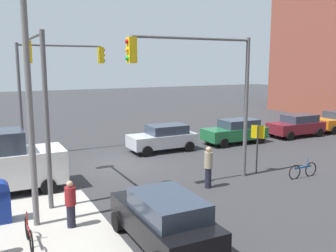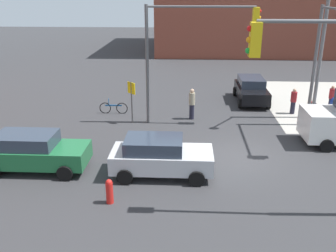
% 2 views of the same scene
% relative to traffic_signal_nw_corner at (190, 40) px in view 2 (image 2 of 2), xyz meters
% --- Properties ---
extents(ground_plane, '(120.00, 120.00, 0.00)m').
position_rel_traffic_signal_nw_corner_xyz_m(ground_plane, '(2.17, -4.50, -4.66)').
color(ground_plane, '#333335').
extents(traffic_signal_nw_corner, '(6.04, 0.36, 6.50)m').
position_rel_traffic_signal_nw_corner_xyz_m(traffic_signal_nw_corner, '(0.00, 0.00, 0.00)').
color(traffic_signal_nw_corner, '#59595B').
rests_on(traffic_signal_nw_corner, ground).
extents(traffic_signal_ne_corner, '(0.36, 4.75, 6.50)m').
position_rel_traffic_signal_nw_corner_xyz_m(traffic_signal_ne_corner, '(6.67, -1.78, -0.08)').
color(traffic_signal_ne_corner, '#59595B').
rests_on(traffic_signal_ne_corner, ground).
extents(street_lamp_corner, '(1.72, 2.27, 8.00)m').
position_rel_traffic_signal_nw_corner_xyz_m(street_lamp_corner, '(7.16, 0.99, 0.04)').
color(street_lamp_corner, slate).
rests_on(street_lamp_corner, ground).
extents(warning_sign_two_way, '(0.48, 0.48, 2.40)m').
position_rel_traffic_signal_nw_corner_xyz_m(warning_sign_two_way, '(-3.23, -0.16, -3.03)').
color(warning_sign_two_way, '#4C4C4C').
rests_on(warning_sign_two_way, ground).
extents(mailbox_blue, '(0.56, 0.64, 1.43)m').
position_rel_traffic_signal_nw_corner_xyz_m(mailbox_blue, '(8.37, 0.50, -3.90)').
color(mailbox_blue, navy).
rests_on(mailbox_blue, ground).
extents(fire_hydrant, '(0.26, 0.26, 0.94)m').
position_rel_traffic_signal_nw_corner_xyz_m(fire_hydrant, '(-2.83, -8.70, -4.18)').
color(fire_hydrant, red).
rests_on(fire_hydrant, ground).
extents(coupe_green, '(4.38, 2.02, 1.62)m').
position_rel_traffic_signal_nw_corner_xyz_m(coupe_green, '(-6.53, -6.23, -3.82)').
color(coupe_green, '#1E6638').
rests_on(coupe_green, ground).
extents(coupe_silver, '(4.13, 2.02, 1.62)m').
position_rel_traffic_signal_nw_corner_xyz_m(coupe_silver, '(-1.18, -6.42, -3.82)').
color(coupe_silver, '#B7BABF').
rests_on(coupe_silver, ground).
extents(coupe_black, '(2.02, 4.33, 1.62)m').
position_rel_traffic_signal_nw_corner_xyz_m(coupe_black, '(4.21, 4.52, -3.82)').
color(coupe_black, black).
rests_on(coupe_black, ground).
extents(pedestrian_crossing, '(0.36, 0.36, 1.59)m').
position_rel_traffic_signal_nw_corner_xyz_m(pedestrian_crossing, '(6.37, 2.00, -3.84)').
color(pedestrian_crossing, maroon).
rests_on(pedestrian_crossing, ground).
extents(pedestrian_waiting, '(0.36, 0.36, 1.59)m').
position_rel_traffic_signal_nw_corner_xyz_m(pedestrian_waiting, '(8.97, 2.90, -3.85)').
color(pedestrian_waiting, maroon).
rests_on(pedestrian_waiting, ground).
extents(pedestrian_walking_north, '(0.36, 0.36, 1.83)m').
position_rel_traffic_signal_nw_corner_xyz_m(pedestrian_walking_north, '(0.17, 0.70, -3.71)').
color(pedestrian_walking_north, '#9E937A').
rests_on(pedestrian_walking_north, ground).
extents(bicycle_leaning_on_fence, '(0.05, 1.75, 0.97)m').
position_rel_traffic_signal_nw_corner_xyz_m(bicycle_leaning_on_fence, '(7.77, 2.70, -4.32)').
color(bicycle_leaning_on_fence, black).
rests_on(bicycle_leaning_on_fence, ground).
extents(bicycle_at_crosswalk, '(1.75, 0.05, 0.97)m').
position_rel_traffic_signal_nw_corner_xyz_m(bicycle_at_crosswalk, '(-4.63, 1.50, -4.32)').
color(bicycle_at_crosswalk, black).
rests_on(bicycle_at_crosswalk, ground).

